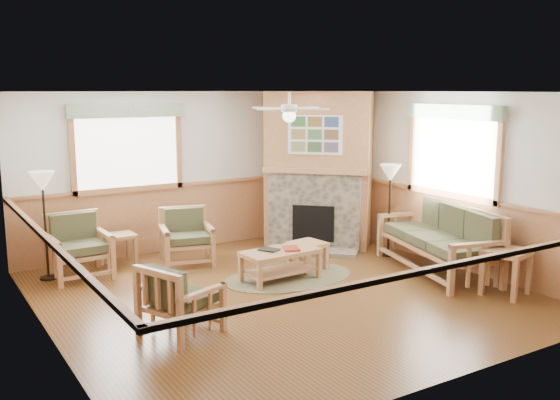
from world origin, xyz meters
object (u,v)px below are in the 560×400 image
sofa (437,239)px  footstool (307,256)px  armchair_back_right (187,237)px  end_table_sofa (506,272)px  coffee_table (280,265)px  end_table_chairs (121,249)px  armchair_left (181,299)px  floor_lamp_left (45,226)px  floor_lamp_right (389,210)px  armchair_back_left (79,247)px

sofa → footstool: (-1.59, 1.13, -0.30)m
armchair_back_right → end_table_sofa: bearing=-36.5°
sofa → coffee_table: 2.42m
coffee_table → footstool: size_ratio=2.31×
end_table_chairs → footstool: end_table_chairs is taller
sofa → armchair_left: (-4.25, -0.24, -0.10)m
armchair_back_right → floor_lamp_left: bearing=-174.6°
armchair_back_right → armchair_left: (-1.21, -2.64, -0.02)m
coffee_table → sofa: bearing=-24.5°
sofa → footstool: size_ratio=4.54×
end_table_chairs → end_table_sofa: end_table_sofa is taller
coffee_table → floor_lamp_left: 3.45m
sofa → armchair_back_right: sofa is taller
end_table_chairs → end_table_sofa: 5.74m
armchair_back_right → floor_lamp_right: 3.33m
armchair_back_left → floor_lamp_right: floor_lamp_right is taller
sofa → end_table_chairs: bearing=-111.3°
coffee_table → end_table_sofa: bearing=-47.1°
armchair_back_right → floor_lamp_right: (3.04, -1.32, 0.34)m
floor_lamp_right → end_table_sofa: bearing=-90.0°
armchair_back_left → armchair_back_right: size_ratio=1.07×
floor_lamp_right → floor_lamp_left: bearing=162.3°
sofa → end_table_chairs: sofa is taller
footstool → coffee_table: bearing=-157.5°
armchair_left → floor_lamp_left: size_ratio=0.52×
coffee_table → footstool: (0.66, 0.27, -0.01)m
footstool → armchair_back_left: bearing=155.4°
armchair_back_right → floor_lamp_right: size_ratio=0.56×
coffee_table → floor_lamp_right: size_ratio=0.73×
armchair_back_left → armchair_back_right: (1.64, -0.14, -0.03)m
end_table_chairs → footstool: 2.95m
armchair_left → floor_lamp_right: (4.25, 1.32, 0.36)m
armchair_back_right → coffee_table: (0.79, -1.54, -0.21)m
armchair_back_left → footstool: 3.40m
armchair_left → end_table_chairs: 3.14m
armchair_left → end_table_chairs: (0.29, 3.12, -0.16)m
coffee_table → floor_lamp_left: (-2.85, 1.85, 0.57)m
floor_lamp_right → armchair_back_left: bearing=162.7°
armchair_back_left → sofa: bearing=-29.8°
footstool → end_table_chairs: bearing=143.6°
footstool → armchair_left: bearing=-152.7°
floor_lamp_left → floor_lamp_right: 5.35m
sofa → floor_lamp_right: size_ratio=1.44×
armchair_left → end_table_chairs: size_ratio=1.66×
end_table_sofa → footstool: end_table_sofa is taller
armchair_back_right → armchair_left: bearing=-100.7°
sofa → floor_lamp_left: (-5.10, 2.71, 0.29)m
armchair_back_left → end_table_sofa: (4.68, -3.82, -0.15)m
floor_lamp_left → armchair_back_left: bearing=-21.2°
armchair_left → floor_lamp_right: size_ratio=0.54×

